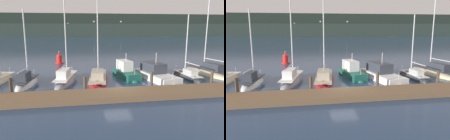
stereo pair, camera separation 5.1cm
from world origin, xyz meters
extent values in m
plane|color=navy|center=(0.00, 0.00, 0.00)|extent=(400.00, 400.00, 0.00)
cube|color=brown|center=(0.00, -2.08, 0.23)|extent=(37.77, 2.80, 0.45)
cylinder|color=#4C3D2D|center=(-9.10, -0.43, 0.79)|extent=(0.28, 0.28, 1.59)
cylinder|color=#4C3D2D|center=(-3.03, -0.43, 0.74)|extent=(0.28, 0.28, 1.48)
cylinder|color=#4C3D2D|center=(3.03, -0.43, 0.84)|extent=(0.28, 0.28, 1.68)
cylinder|color=#4C3D2D|center=(9.10, -0.43, 0.79)|extent=(0.28, 0.28, 1.58)
cylinder|color=silver|center=(-11.46, 7.84, 0.74)|extent=(0.04, 0.04, 0.50)
ellipsoid|color=white|center=(-8.61, 3.14, 0.00)|extent=(2.07, 5.32, 1.40)
cube|color=#333842|center=(-8.61, 3.14, 0.61)|extent=(1.74, 4.47, 0.08)
cube|color=#333842|center=(-8.68, 2.52, 1.05)|extent=(1.06, 1.75, 0.80)
cylinder|color=silver|center=(-8.55, 3.55, 4.01)|extent=(0.12, 0.12, 6.79)
cylinder|color=silver|center=(-8.72, 2.28, 1.66)|extent=(0.42, 2.56, 0.09)
cylinder|color=silver|center=(-8.30, 5.50, 0.86)|extent=(0.04, 0.04, 0.50)
ellipsoid|color=gray|center=(-4.82, 3.77, 0.00)|extent=(2.94, 6.88, 1.29)
cube|color=silver|center=(-4.82, 3.77, 0.64)|extent=(2.47, 5.78, 0.08)
cube|color=silver|center=(-4.98, 2.99, 1.09)|extent=(1.39, 2.29, 0.82)
cylinder|color=silver|center=(-4.72, 4.30, 5.06)|extent=(0.12, 0.12, 8.84)
cylinder|color=silver|center=(-5.01, 2.84, 1.79)|extent=(0.67, 2.92, 0.09)
cylinder|color=silver|center=(-4.22, 6.79, 0.89)|extent=(0.04, 0.04, 0.50)
ellipsoid|color=red|center=(-1.46, 3.67, 0.00)|extent=(3.07, 8.33, 1.44)
cube|color=#A39984|center=(-1.46, 3.67, 0.52)|extent=(2.57, 7.00, 0.08)
cube|color=#A39984|center=(-1.59, 2.70, 0.94)|extent=(1.54, 2.74, 0.75)
cylinder|color=silver|center=(-1.37, 4.32, 6.02)|extent=(0.12, 0.12, 10.98)
cylinder|color=silver|center=(-1.56, 2.88, 1.60)|extent=(0.48, 2.90, 0.09)
cylinder|color=silver|center=(-0.96, 7.38, 0.77)|extent=(0.04, 0.04, 0.50)
ellipsoid|color=#195647|center=(1.86, 4.64, 0.00)|extent=(2.63, 5.43, 1.02)
cube|color=#195647|center=(1.86, 4.64, 0.39)|extent=(2.40, 4.89, 0.79)
cube|color=silver|center=(1.77, 5.15, 1.34)|extent=(1.56, 2.46, 1.11)
cube|color=black|center=(1.58, 6.18, 1.51)|extent=(1.05, 0.41, 0.50)
cylinder|color=silver|center=(1.84, 4.74, 2.34)|extent=(0.07, 0.07, 0.87)
cylinder|color=silver|center=(2.26, 2.49, 1.09)|extent=(0.04, 0.04, 0.60)
ellipsoid|color=white|center=(4.92, 3.28, 0.00)|extent=(3.65, 7.37, 1.11)
cube|color=white|center=(4.92, 3.28, 0.36)|extent=(3.34, 6.64, 0.72)
cube|color=#333842|center=(4.79, 3.97, 1.24)|extent=(2.17, 3.35, 1.04)
cube|color=black|center=(4.53, 5.35, 1.40)|extent=(1.45, 0.48, 0.47)
cylinder|color=silver|center=(4.89, 3.41, 2.35)|extent=(0.07, 0.07, 1.17)
cylinder|color=silver|center=(5.46, 0.37, 1.02)|extent=(0.04, 0.04, 0.60)
ellipsoid|color=#2D3338|center=(8.60, 3.38, 0.00)|extent=(1.66, 5.46, 1.36)
cube|color=silver|center=(8.60, 3.38, 0.50)|extent=(1.39, 4.58, 0.08)
cube|color=silver|center=(8.63, 2.73, 0.81)|extent=(0.92, 1.77, 0.55)
cylinder|color=silver|center=(8.58, 3.81, 3.75)|extent=(0.12, 0.12, 6.50)
cylinder|color=silver|center=(8.64, 2.50, 1.74)|extent=(0.23, 2.63, 0.09)
cylinder|color=silver|center=(8.47, 5.86, 0.75)|extent=(0.04, 0.04, 0.50)
ellipsoid|color=beige|center=(11.91, 4.62, 0.00)|extent=(2.99, 7.73, 1.33)
cube|color=#333842|center=(11.91, 4.62, 0.66)|extent=(2.51, 6.50, 0.08)
cube|color=#333842|center=(12.06, 3.73, 1.11)|extent=(1.44, 2.56, 0.81)
cylinder|color=silver|center=(11.81, 5.22, 4.99)|extent=(0.12, 0.12, 8.65)
cylinder|color=silver|center=(12.05, 3.76, 1.91)|extent=(0.58, 2.93, 0.09)
cylinder|color=silver|center=(11.33, 8.05, 0.91)|extent=(0.04, 0.04, 0.50)
cylinder|color=red|center=(-6.28, 15.66, 0.08)|extent=(1.26, 1.26, 0.16)
cylinder|color=red|center=(-6.28, 15.66, 0.72)|extent=(0.84, 0.84, 1.12)
cone|color=red|center=(-6.28, 15.66, 1.53)|extent=(0.59, 0.59, 0.50)
sphere|color=#F9EAB7|center=(-6.28, 15.66, 1.83)|extent=(0.16, 0.16, 0.16)
cube|color=#1E2823|center=(0.00, 119.88, 6.48)|extent=(240.00, 16.00, 12.96)
cube|color=#26332C|center=(20.88, 109.88, 3.52)|extent=(144.00, 10.00, 7.03)
cube|color=#F4DB8C|center=(-9.66, 111.83, 4.60)|extent=(0.80, 0.10, 0.80)
cube|color=#F4DB8C|center=(1.44, 111.83, 6.40)|extent=(0.80, 0.10, 0.80)
cube|color=#F4DB8C|center=(7.53, 111.83, 8.28)|extent=(0.80, 0.10, 0.80)
cube|color=#F4DB8C|center=(23.76, 111.83, 8.31)|extent=(0.80, 0.10, 0.80)
cube|color=#F4DB8C|center=(41.64, 111.83, 3.03)|extent=(0.80, 0.10, 0.80)
cube|color=#F4DB8C|center=(16.26, 111.83, 2.50)|extent=(0.80, 0.10, 0.80)
cube|color=#F4DB8C|center=(-7.39, 111.83, 7.03)|extent=(0.80, 0.10, 0.80)
camera|label=1|loc=(-3.76, -18.94, 5.77)|focal=35.00mm
camera|label=2|loc=(-3.71, -18.95, 5.77)|focal=35.00mm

